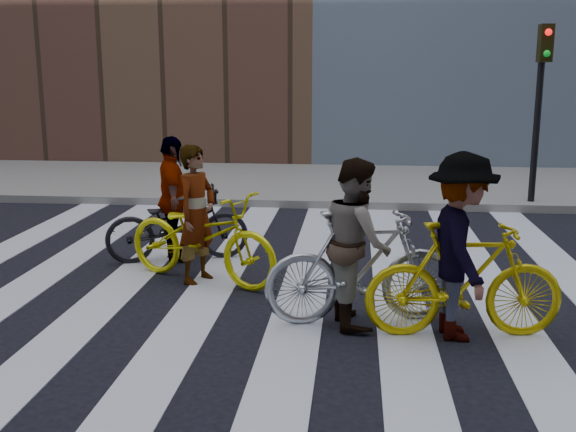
# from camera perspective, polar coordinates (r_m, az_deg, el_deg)

# --- Properties ---
(ground) EXTENTS (100.00, 100.00, 0.00)m
(ground) POSITION_cam_1_polar(r_m,az_deg,el_deg) (7.81, -2.87, -6.73)
(ground) COLOR black
(ground) RESTS_ON ground
(sidewalk_far) EXTENTS (100.00, 5.00, 0.15)m
(sidewalk_far) POSITION_cam_1_polar(r_m,az_deg,el_deg) (15.05, 1.38, 2.82)
(sidewalk_far) COLOR gray
(sidewalk_far) RESTS_ON ground
(zebra_crosswalk) EXTENTS (8.25, 10.00, 0.01)m
(zebra_crosswalk) POSITION_cam_1_polar(r_m,az_deg,el_deg) (7.81, -2.87, -6.69)
(zebra_crosswalk) COLOR silver
(zebra_crosswalk) RESTS_ON ground
(traffic_signal) EXTENTS (0.22, 0.42, 3.33)m
(traffic_signal) POSITION_cam_1_polar(r_m,az_deg,el_deg) (13.05, 20.63, 10.34)
(traffic_signal) COLOR black
(traffic_signal) RESTS_ON ground
(bike_yellow_left) EXTENTS (2.26, 1.56, 1.12)m
(bike_yellow_left) POSITION_cam_1_polar(r_m,az_deg,el_deg) (8.22, -7.33, -1.76)
(bike_yellow_left) COLOR #D7D00B
(bike_yellow_left) RESTS_ON ground
(bike_silver_mid) EXTENTS (2.04, 0.97, 1.18)m
(bike_silver_mid) POSITION_cam_1_polar(r_m,az_deg,el_deg) (6.86, 6.21, -4.32)
(bike_silver_mid) COLOR #AFB4BA
(bike_silver_mid) RESTS_ON ground
(bike_yellow_right) EXTENTS (1.94, 0.71, 1.14)m
(bike_yellow_right) POSITION_cam_1_polar(r_m,az_deg,el_deg) (6.69, 14.69, -5.28)
(bike_yellow_right) COLOR gold
(bike_yellow_right) RESTS_ON ground
(bike_dark_rear) EXTENTS (2.03, 1.24, 1.00)m
(bike_dark_rear) POSITION_cam_1_polar(r_m,az_deg,el_deg) (9.19, -9.34, -0.72)
(bike_dark_rear) COLOR black
(bike_dark_rear) RESTS_ON ground
(rider_left) EXTENTS (0.62, 0.72, 1.68)m
(rider_left) POSITION_cam_1_polar(r_m,az_deg,el_deg) (8.17, -7.73, 0.13)
(rider_left) COLOR slate
(rider_left) RESTS_ON ground
(rider_mid) EXTENTS (0.81, 0.95, 1.70)m
(rider_mid) POSITION_cam_1_polar(r_m,az_deg,el_deg) (6.79, 5.84, -2.21)
(rider_mid) COLOR slate
(rider_mid) RESTS_ON ground
(rider_right) EXTENTS (0.78, 1.22, 1.80)m
(rider_right) POSITION_cam_1_polar(r_m,az_deg,el_deg) (6.59, 14.42, -2.54)
(rider_right) COLOR slate
(rider_right) RESTS_ON ground
(rider_rear) EXTENTS (0.71, 1.07, 1.69)m
(rider_rear) POSITION_cam_1_polar(r_m,az_deg,el_deg) (9.13, -9.72, 1.39)
(rider_rear) COLOR slate
(rider_rear) RESTS_ON ground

